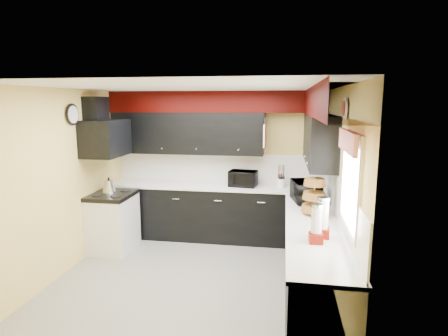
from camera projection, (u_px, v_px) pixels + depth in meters
name	position (u px, v px, depth m)	size (l,w,h in m)	color
ground	(195.00, 277.00, 5.01)	(3.60, 3.60, 0.00)	gray
wall_back	(218.00, 164.00, 6.55)	(3.60, 0.06, 2.50)	#E0C666
wall_right	(338.00, 192.00, 4.51)	(0.06, 3.60, 2.50)	#E0C666
wall_left	(65.00, 182.00, 5.08)	(0.06, 3.60, 2.50)	#E0C666
ceiling	(192.00, 87.00, 4.58)	(3.60, 3.60, 0.06)	white
cab_back	(215.00, 213.00, 6.39)	(3.60, 0.60, 0.90)	black
cab_right	(312.00, 263.00, 4.41)	(0.60, 3.00, 0.90)	black
counter_back	(215.00, 186.00, 6.31)	(3.62, 0.64, 0.04)	white
counter_right	(314.00, 225.00, 4.33)	(0.64, 3.02, 0.04)	white
splash_back	(218.00, 168.00, 6.55)	(3.60, 0.02, 0.50)	white
splash_right	(337.00, 197.00, 4.52)	(0.02, 3.60, 0.50)	white
upper_back	(187.00, 133.00, 6.36)	(2.60, 0.35, 0.70)	black
upper_right	(319.00, 139.00, 5.32)	(0.35, 1.80, 0.70)	black
soffit_back	(216.00, 102.00, 6.19)	(3.60, 0.36, 0.35)	black
soffit_right	(329.00, 101.00, 4.18)	(0.36, 3.24, 0.35)	black
stove	(113.00, 223.00, 5.91)	(0.60, 0.75, 0.86)	white
cooktop	(112.00, 195.00, 5.83)	(0.62, 0.77, 0.06)	black
hood	(106.00, 138.00, 5.68)	(0.50, 0.78, 0.55)	black
hood_duct	(96.00, 110.00, 5.63)	(0.24, 0.40, 0.40)	black
window	(351.00, 183.00, 3.59)	(0.03, 0.86, 0.96)	white
valance	(348.00, 141.00, 3.53)	(0.04, 0.88, 0.20)	red
pan_top	(265.00, 122.00, 6.05)	(0.03, 0.22, 0.40)	black
pan_mid	(264.00, 138.00, 5.96)	(0.03, 0.28, 0.46)	black
pan_low	(265.00, 139.00, 6.22)	(0.03, 0.24, 0.42)	black
cut_board	(265.00, 136.00, 5.84)	(0.03, 0.26, 0.35)	white
baskets	(314.00, 195.00, 4.62)	(0.27, 0.27, 0.50)	brown
clock	(72.00, 114.00, 5.17)	(0.03, 0.30, 0.30)	black
deco_plate	(345.00, 108.00, 4.01)	(0.03, 0.24, 0.24)	white
toaster_oven	(243.00, 179.00, 6.21)	(0.44, 0.37, 0.26)	black
microwave	(306.00, 192.00, 5.23)	(0.52, 0.35, 0.29)	black
utensil_crock	(281.00, 183.00, 6.15)	(0.13, 0.13, 0.14)	white
knife_block	(281.00, 181.00, 6.17)	(0.09, 0.12, 0.19)	black
kettle	(109.00, 186.00, 5.89)	(0.21, 0.21, 0.19)	#A8A8AC
dispenser_a	(323.00, 218.00, 3.83)	(0.15, 0.15, 0.40)	maroon
dispenser_b	(316.00, 225.00, 3.68)	(0.13, 0.13, 0.36)	#6A1208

